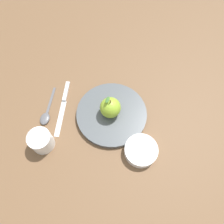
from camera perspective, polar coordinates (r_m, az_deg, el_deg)
The scene contains 7 objects.
ground_plane at distance 0.81m, azimuth -1.96°, elevation 0.04°, with size 2.40×2.40×0.00m, color brown.
dinner_plate at distance 0.79m, azimuth 0.00°, elevation -0.28°, with size 0.25×0.25×0.02m.
apple at distance 0.75m, azimuth -0.44°, elevation 1.14°, with size 0.07×0.07×0.09m.
side_bowl at distance 0.74m, azimuth 7.57°, elevation -9.91°, with size 0.11×0.11×0.03m.
cup at distance 0.76m, azimuth -18.07°, elevation -7.08°, with size 0.08×0.08×0.07m.
knife at distance 0.84m, azimuth -12.50°, elevation 2.38°, with size 0.10×0.22×0.01m.
spoon at distance 0.83m, azimuth -16.82°, elevation -0.69°, with size 0.07×0.16×0.01m.
Camera 1 is at (-0.19, 0.31, 0.73)m, focal length 35.04 mm.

